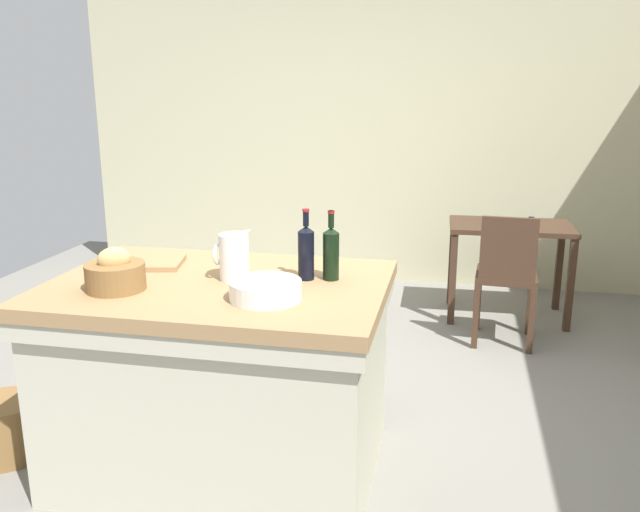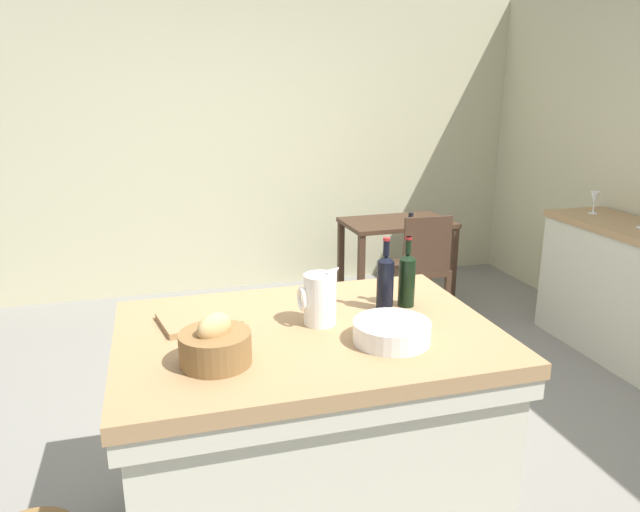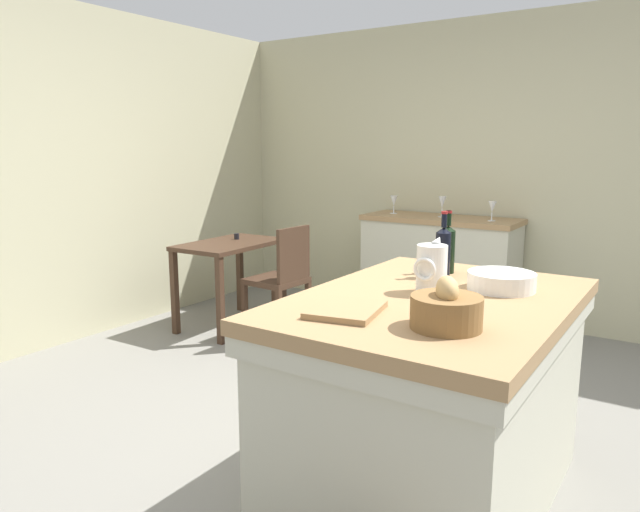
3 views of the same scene
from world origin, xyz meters
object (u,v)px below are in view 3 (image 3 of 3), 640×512
Objects in this scene: side_cabinet at (439,269)px; wine_glass_left at (442,203)px; island_table at (431,392)px; cutting_board at (346,310)px; writing_desk at (230,256)px; wine_glass_middle at (394,201)px; wooden_chair at (282,278)px; bread_basket at (446,309)px; wine_glass_far_left at (492,207)px; wine_bottle_dark at (448,248)px; wash_bowl at (501,281)px; pitcher at (431,268)px; wine_bottle_amber at (443,251)px.

side_cabinet is 7.68× the size of wine_glass_left.
cutting_board is (-0.41, 0.18, 0.43)m from island_table.
island_table is at bearing -24.46° from cutting_board.
writing_desk is 1.54m from wine_glass_middle.
wooden_chair is at bearing 162.33° from wine_glass_middle.
island_table is 9.07× the size of wine_glass_middle.
wine_glass_far_left is (2.88, 0.75, 0.06)m from bread_basket.
bread_basket is 0.85× the size of cutting_board.
island_table is 2.28m from wooden_chair.
wooden_chair is 1.35m from wine_glass_middle.
wine_glass_far_left is (1.14, -1.28, 0.53)m from wooden_chair.
island_table is 0.74m from wine_bottle_dark.
wine_glass_middle is (2.94, 1.27, 0.11)m from cutting_board.
wash_bowl is at bearing -143.98° from wine_glass_middle.
wine_glass_middle reaches higher than cutting_board.
wine_glass_middle is at bearing 29.68° from pitcher.
wine_bottle_amber reaches higher than side_cabinet.
wine_glass_middle is (2.06, 1.32, 0.00)m from wine_bottle_dark.
wine_bottle_dark reaches higher than pitcher.
wine_bottle_amber reaches higher than wine_glass_left.
wine_glass_middle is at bearing -40.60° from writing_desk.
writing_desk is 3.69× the size of pitcher.
bread_basket is 2.97m from wine_glass_far_left.
wooden_chair is 3.71× the size of bread_basket.
wine_glass_middle is (0.04, 0.90, 0.00)m from wine_glass_far_left.
side_cabinet is 1.82m from writing_desk.
wine_glass_left reaches higher than writing_desk.
cutting_board is 3.21m from wine_glass_middle.
cutting_board is 0.79m from wine_bottle_amber.
wine_glass_far_left is at bearing -48.27° from wooden_chair.
wash_bowl is 0.34m from wine_bottle_amber.
writing_desk is 2.97× the size of wine_bottle_dark.
writing_desk is (-1.12, 1.42, 0.15)m from side_cabinet.
pitcher is at bearing 28.87° from bread_basket.
wooden_chair is 2.98× the size of wine_bottle_dark.
wash_bowl reaches higher than island_table.
wine_glass_far_left reaches higher than side_cabinet.
island_table is 0.62m from cutting_board.
side_cabinet is 2.41m from wine_bottle_amber.
cutting_board is 3.06m from wine_glass_left.
wine_bottle_amber reaches higher than bread_basket.
island_table is 1.09× the size of side_cabinet.
wine_glass_left is (2.91, 1.19, 0.07)m from bread_basket.
wine_glass_far_left and wine_glass_middle have the same top height.
wine_bottle_dark reaches higher than bread_basket.
side_cabinet is 2.60m from wash_bowl.
bread_basket is at bearing -179.58° from wash_bowl.
writing_desk is at bearing 139.40° from wine_glass_middle.
side_cabinet is at bearing 21.53° from island_table.
bread_basket is at bearing -165.42° from wine_glass_far_left.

